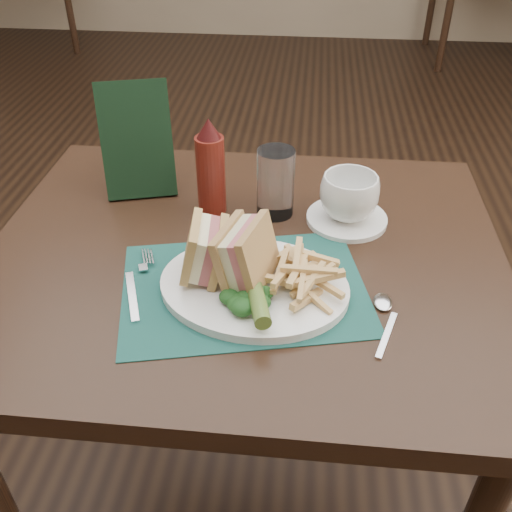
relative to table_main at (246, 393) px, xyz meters
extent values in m
plane|color=black|center=(0.00, 0.50, -0.38)|extent=(7.00, 7.00, 0.00)
plane|color=tan|center=(0.00, 4.00, -0.38)|extent=(6.00, 0.00, 6.00)
cube|color=#164740|center=(0.01, -0.10, 0.38)|extent=(0.44, 0.35, 0.00)
cylinder|color=#4D6B29|center=(0.04, -0.16, 0.41)|extent=(0.05, 0.12, 0.03)
cylinder|color=white|center=(0.18, 0.11, 0.38)|extent=(0.15, 0.15, 0.01)
imported|color=white|center=(0.18, 0.11, 0.43)|extent=(0.15, 0.15, 0.08)
cylinder|color=silver|center=(0.04, 0.13, 0.44)|extent=(0.07, 0.07, 0.13)
cube|color=black|center=(-0.23, 0.19, 0.48)|extent=(0.15, 0.12, 0.22)
camera|label=1|loc=(0.10, -0.79, 0.96)|focal=40.00mm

